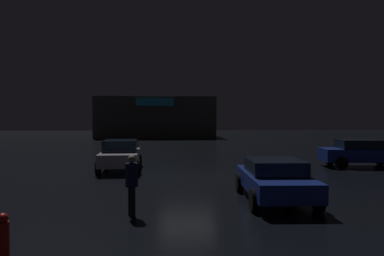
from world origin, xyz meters
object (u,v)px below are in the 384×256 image
(store_building, at_px, (156,117))
(car_near, at_px, (274,179))
(car_crossing, at_px, (361,153))
(pedestrian, at_px, (132,181))
(fire_hydrant, at_px, (3,240))
(car_far, at_px, (121,154))

(store_building, height_order, car_near, store_building)
(store_building, distance_m, car_crossing, 33.20)
(store_building, relative_size, car_near, 3.59)
(pedestrian, height_order, fire_hydrant, pedestrian)
(car_near, distance_m, car_crossing, 10.40)
(car_crossing, height_order, fire_hydrant, car_crossing)
(car_far, xyz_separation_m, pedestrian, (1.47, -8.77, 0.16))
(car_crossing, bearing_deg, pedestrian, -141.14)
(car_far, relative_size, pedestrian, 2.54)
(store_building, distance_m, fire_hydrant, 43.38)
(car_near, distance_m, fire_hydrant, 8.04)
(car_near, xyz_separation_m, pedestrian, (-4.43, -1.59, 0.26))
(pedestrian, bearing_deg, car_far, 99.50)
(store_building, bearing_deg, car_near, -82.29)
(store_building, relative_size, pedestrian, 9.29)
(car_near, bearing_deg, car_far, 129.40)
(store_building, xyz_separation_m, car_far, (-0.69, -31.27, -1.89))
(store_building, distance_m, car_near, 38.86)
(store_building, height_order, car_crossing, store_building)
(car_crossing, bearing_deg, car_far, -177.91)
(car_far, height_order, fire_hydrant, car_far)
(fire_hydrant, bearing_deg, pedestrian, 58.86)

